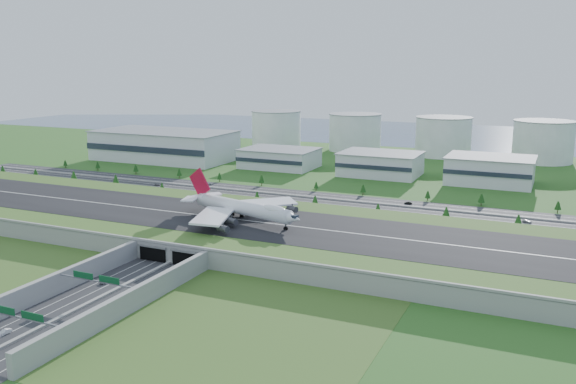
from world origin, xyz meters
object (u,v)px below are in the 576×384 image
at_px(car_5, 408,203).
at_px(car_1, 4,332).
at_px(fuel_tank_a, 276,129).
at_px(car_7, 210,184).
at_px(car_6, 527,221).
at_px(boeing_747, 242,208).
at_px(car_3, 40,347).
at_px(car_2, 158,282).
at_px(car_4, 157,185).
at_px(car_0, 106,281).

bearing_deg(car_5, car_1, -26.58).
distance_m(fuel_tank_a, car_7, 211.03).
distance_m(car_1, car_5, 243.72).
height_order(car_5, car_6, car_5).
bearing_deg(fuel_tank_a, car_5, -47.95).
height_order(boeing_747, car_5, boeing_747).
bearing_deg(car_3, car_2, -103.47).
bearing_deg(boeing_747, car_5, 75.32).
relative_size(car_6, car_7, 1.07).
bearing_deg(car_7, car_6, 93.26).
distance_m(car_1, car_4, 236.74).
height_order(car_3, car_6, car_3).
relative_size(car_3, car_5, 1.02).
bearing_deg(car_1, car_0, 98.13).
relative_size(car_3, car_7, 1.06).
relative_size(car_0, car_1, 1.05).
height_order(boeing_747, car_6, boeing_747).
bearing_deg(car_2, car_5, -105.39).
distance_m(car_4, car_7, 36.57).
height_order(car_0, car_7, car_0).
bearing_deg(car_3, car_4, -76.53).
bearing_deg(car_4, car_5, -98.46).
xyz_separation_m(car_4, car_7, (31.06, 19.30, -0.13)).
relative_size(car_2, car_6, 1.03).
bearing_deg(fuel_tank_a, car_4, -86.28).
xyz_separation_m(car_3, car_7, (-85.74, 237.90, -0.04)).
distance_m(fuel_tank_a, boeing_747, 335.27).
height_order(car_1, car_2, car_1).
relative_size(car_4, car_5, 0.97).
distance_m(car_1, car_6, 259.00).
bearing_deg(car_7, fuel_tank_a, -159.08).
relative_size(car_1, car_6, 0.95).
bearing_deg(car_3, fuel_tank_a, -88.14).
bearing_deg(car_6, car_2, 159.24).
xyz_separation_m(car_3, car_4, (-116.80, 218.60, 0.09)).
xyz_separation_m(car_3, car_5, (56.22, 235.28, 0.08)).
distance_m(car_1, car_3, 18.70).
bearing_deg(car_4, fuel_tank_a, -10.25).
bearing_deg(car_2, boeing_747, -85.65).
bearing_deg(car_1, car_3, -3.98).
bearing_deg(car_7, car_4, -49.76).
bearing_deg(boeing_747, car_7, 143.92).
height_order(car_1, car_3, car_1).
relative_size(fuel_tank_a, car_4, 10.81).
xyz_separation_m(car_4, car_6, (241.68, 0.43, -0.11)).
xyz_separation_m(car_5, car_7, (-141.96, 2.62, -0.12)).
bearing_deg(car_1, car_5, 78.27).
bearing_deg(car_7, car_2, 33.92).
relative_size(boeing_747, car_3, 15.14).
relative_size(fuel_tank_a, car_2, 9.93).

